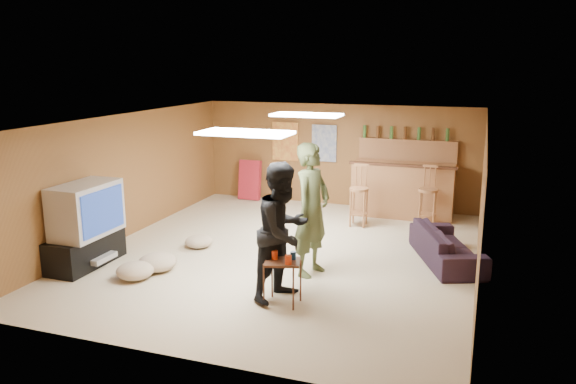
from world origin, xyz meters
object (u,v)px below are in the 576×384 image
(person_black, at_px, (283,231))
(sofa, at_px, (447,245))
(tray_table, at_px, (282,282))
(bar_counter, at_px, (403,190))
(tv_body, at_px, (86,209))
(person_olive, at_px, (312,210))

(person_black, bearing_deg, sofa, -21.01)
(tray_table, bearing_deg, bar_counter, 79.70)
(tv_body, bearing_deg, sofa, 21.00)
(person_olive, relative_size, person_black, 1.06)
(tv_body, bearing_deg, person_olive, 13.83)
(bar_counter, relative_size, person_olive, 1.02)
(sofa, distance_m, tray_table, 3.01)
(tv_body, xyz_separation_m, person_black, (3.23, -0.15, 0.02))
(bar_counter, bearing_deg, tray_table, -100.30)
(person_black, relative_size, sofa, 1.00)
(person_olive, bearing_deg, bar_counter, 1.66)
(tv_body, bearing_deg, bar_counter, 47.00)
(person_olive, distance_m, person_black, 0.97)
(person_black, distance_m, sofa, 2.98)
(person_olive, bearing_deg, tv_body, 118.30)
(tv_body, height_order, person_olive, person_olive)
(tv_body, distance_m, person_black, 3.23)
(tv_body, distance_m, person_olive, 3.43)
(sofa, bearing_deg, person_olive, 100.63)
(person_black, height_order, sofa, person_black)
(sofa, relative_size, tray_table, 3.14)
(tv_body, relative_size, tray_table, 1.88)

